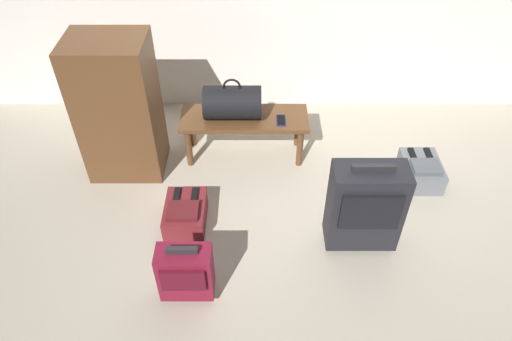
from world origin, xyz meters
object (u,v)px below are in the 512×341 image
suitcase_small_burgundy (186,272)px  duffel_bag_black (234,102)px  bench (245,123)px  backpack_maroon (186,213)px  side_cabinet (120,109)px  suitcase_upright_charcoal (366,207)px  backpack_grey (422,171)px  cell_phone (282,120)px

suitcase_small_burgundy → duffel_bag_black: bearing=80.3°
bench → suitcase_small_burgundy: (-0.32, -1.37, -0.08)m
backpack_maroon → side_cabinet: bearing=129.6°
bench → side_cabinet: size_ratio=0.91×
suitcase_upright_charcoal → backpack_grey: (0.59, 0.64, -0.27)m
side_cabinet → backpack_maroon: bearing=-50.4°
cell_phone → suitcase_upright_charcoal: (0.50, -0.89, -0.02)m
suitcase_upright_charcoal → backpack_maroon: suitcase_upright_charcoal is taller
bench → suitcase_small_burgundy: size_ratio=2.17×
backpack_grey → cell_phone: bearing=166.6°
duffel_bag_black → cell_phone: bearing=-8.5°
duffel_bag_black → suitcase_upright_charcoal: duffel_bag_black is taller
bench → suitcase_upright_charcoal: suitcase_upright_charcoal is taller
suitcase_small_burgundy → bench: bearing=76.8°
side_cabinet → suitcase_small_burgundy: bearing=-64.0°
cell_phone → backpack_maroon: size_ratio=0.38×
cell_phone → duffel_bag_black: bearing=171.5°
duffel_bag_black → suitcase_upright_charcoal: (0.87, -0.95, -0.15)m
suitcase_small_burgundy → side_cabinet: side_cabinet is taller
cell_phone → backpack_maroon: bearing=-134.3°
duffel_bag_black → suitcase_small_burgundy: bearing=-99.7°
backpack_maroon → side_cabinet: size_ratio=0.35×
duffel_bag_black → side_cabinet: (-0.83, -0.14, 0.04)m
bench → suitcase_upright_charcoal: (0.79, -0.95, 0.04)m
cell_phone → suitcase_upright_charcoal: bearing=-60.8°
backpack_grey → side_cabinet: bearing=175.7°
backpack_maroon → duffel_bag_black: bearing=67.5°
backpack_grey → side_cabinet: side_cabinet is taller
backpack_grey → backpack_maroon: same height
cell_phone → backpack_grey: bearing=-13.4°
duffel_bag_black → suitcase_upright_charcoal: 1.30m
cell_phone → suitcase_small_burgundy: 1.45m
bench → backpack_maroon: bench is taller
cell_phone → backpack_maroon: (-0.69, -0.71, -0.29)m
bench → side_cabinet: bearing=-171.3°
suitcase_small_burgundy → side_cabinet: (-0.60, 1.22, 0.31)m
duffel_bag_black → suitcase_small_burgundy: size_ratio=0.96×
suitcase_small_burgundy → backpack_maroon: 0.62m
suitcase_upright_charcoal → backpack_maroon: (-1.19, 0.19, -0.27)m
suitcase_small_burgundy → backpack_maroon: (-0.08, 0.60, -0.15)m
duffel_bag_black → backpack_grey: duffel_bag_black is taller
suitcase_small_burgundy → backpack_grey: 2.00m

